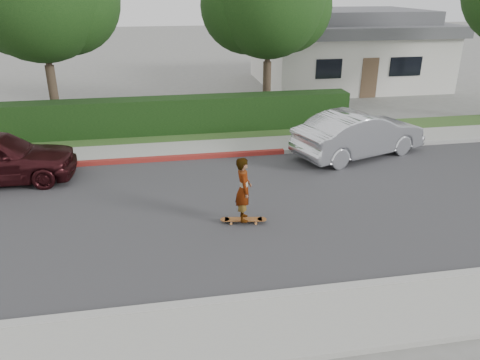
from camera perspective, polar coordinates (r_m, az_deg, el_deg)
The scene contains 14 objects.
ground at distance 13.16m, azimuth 5.75°, elevation -2.92°, with size 120.00×120.00×0.00m, color slate.
road at distance 13.16m, azimuth 5.75°, elevation -2.90°, with size 60.00×8.00×0.01m, color #2D2D30.
curb_near at distance 9.79m, azimuth 12.35°, elevation -12.80°, with size 60.00×0.20×0.15m, color #9E9E99.
sidewalk_near at distance 9.16m, azimuth 14.49°, elevation -16.03°, with size 60.00×1.60×0.12m, color gray.
curb_far at distance 16.80m, azimuth 2.02°, elevation 3.30°, with size 60.00×0.20×0.15m, color #9E9E99.
curb_red_section at distance 16.54m, azimuth -15.19°, elevation 2.17°, with size 12.00×0.21×0.15m, color maroon.
sidewalk_far at distance 17.64m, azimuth 1.41°, elevation 4.22°, with size 60.00×1.60×0.12m, color gray.
planting_strip at distance 19.14m, azimuth 0.45°, elevation 5.70°, with size 60.00×1.60×0.10m, color #2D4C1E.
hedge at distance 19.22m, azimuth -8.79°, elevation 7.68°, with size 15.00×1.00×1.50m, color black.
tree_center at distance 21.14m, azimuth 3.34°, elevation 20.68°, with size 5.66×4.84×7.44m.
house at distance 29.86m, azimuth 12.77°, elevation 15.41°, with size 10.60×8.60×4.30m.
skateboard at distance 12.03m, azimuth 0.42°, elevation -4.85°, with size 1.21×0.43×0.11m.
skateboarder at distance 11.66m, azimuth 0.43°, elevation -1.13°, with size 0.61×0.40×1.67m, color white.
car_silver at distance 17.06m, azimuth 14.32°, elevation 5.46°, with size 1.69×4.85×1.60m, color silver.
Camera 1 is at (-3.38, -11.37, 5.70)m, focal length 35.00 mm.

